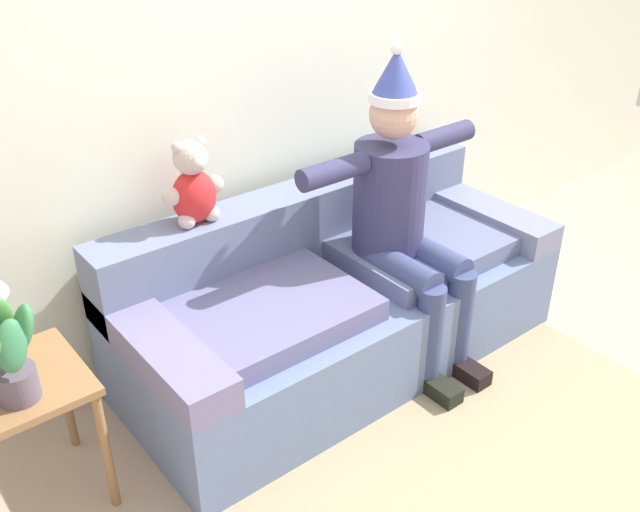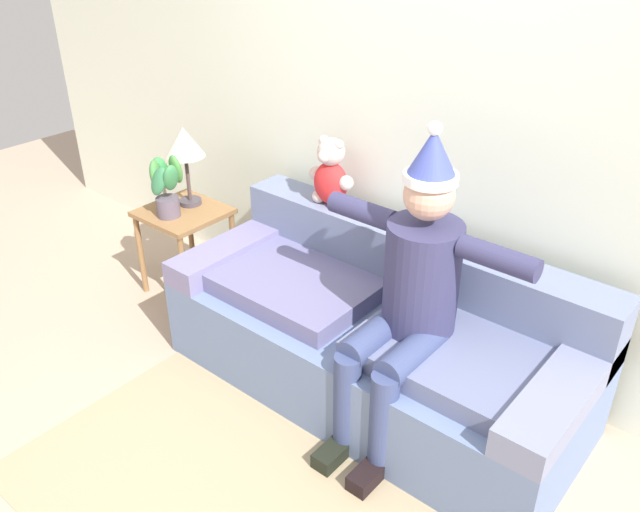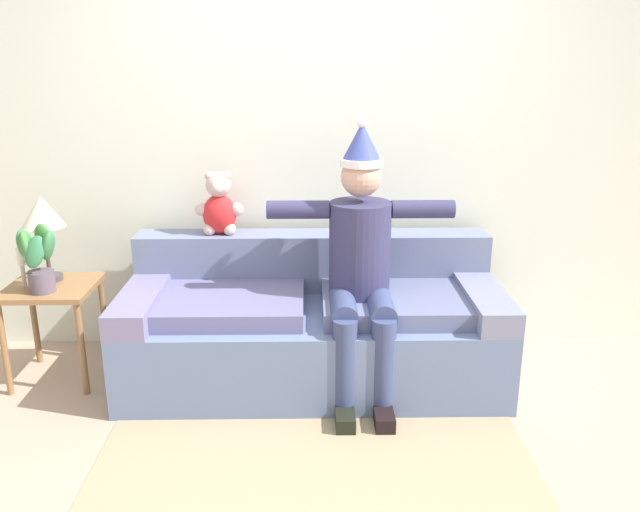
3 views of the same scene
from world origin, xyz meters
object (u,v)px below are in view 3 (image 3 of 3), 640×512
object	(u,v)px
potted_plant	(38,257)
person_seated	(361,259)
couch	(313,325)
candle_tall	(22,262)
table_lamp	(42,216)
teddy_bear	(219,206)
side_table	(53,302)

from	to	relation	value
potted_plant	person_seated	bearing A→B (deg)	-1.87
couch	candle_tall	xyz separation A→B (m)	(-1.63, -0.03, 0.41)
couch	table_lamp	size ratio (longest dim) A/B	4.28
teddy_bear	side_table	size ratio (longest dim) A/B	0.66
teddy_bear	side_table	xyz separation A→B (m)	(-0.93, -0.30, -0.49)
person_seated	side_table	size ratio (longest dim) A/B	2.64
candle_tall	side_table	bearing A→B (deg)	8.37
side_table	potted_plant	xyz separation A→B (m)	(-0.01, -0.10, 0.30)
teddy_bear	couch	bearing A→B (deg)	-27.56
person_seated	table_lamp	distance (m)	1.81
couch	candle_tall	distance (m)	1.68
couch	candle_tall	world-z (taller)	candle_tall
person_seated	table_lamp	world-z (taller)	person_seated
couch	person_seated	size ratio (longest dim) A/B	1.40
person_seated	side_table	bearing A→B (deg)	174.96
potted_plant	side_table	bearing A→B (deg)	84.62
teddy_bear	candle_tall	size ratio (longest dim) A/B	1.66
person_seated	teddy_bear	distance (m)	0.95
teddy_bear	side_table	distance (m)	1.10
person_seated	side_table	world-z (taller)	person_seated
side_table	table_lamp	world-z (taller)	table_lamp
couch	table_lamp	bearing A→B (deg)	176.71
couch	side_table	distance (m)	1.50
side_table	potted_plant	world-z (taller)	potted_plant
potted_plant	candle_tall	bearing A→B (deg)	148.78
couch	person_seated	world-z (taller)	person_seated
table_lamp	potted_plant	xyz separation A→B (m)	(0.03, -0.19, -0.18)
person_seated	table_lamp	bearing A→B (deg)	172.09
couch	potted_plant	xyz separation A→B (m)	(-1.50, -0.10, 0.46)
teddy_bear	potted_plant	bearing A→B (deg)	-157.36
side_table	candle_tall	world-z (taller)	candle_tall
candle_tall	person_seated	bearing A→B (deg)	-4.07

